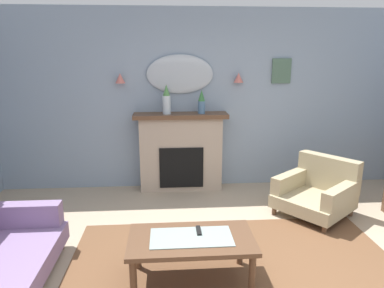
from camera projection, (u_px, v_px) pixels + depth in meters
The scene contains 12 objects.
wall_back at pixel (208, 100), 5.30m from camera, with size 7.22×0.10×2.64m, color #8C9EB2.
patterned_rug at pixel (240, 283), 3.15m from camera, with size 3.20×2.40×0.01m, color brown.
fireplace at pixel (181, 153), 5.24m from camera, with size 1.36×0.36×1.16m.
mantel_vase_left at pixel (167, 100), 5.00m from camera, with size 0.12×0.12×0.42m.
mantel_vase_centre at pixel (202, 102), 5.05m from camera, with size 0.10×0.10×0.34m.
wall_mirror at pixel (180, 74), 5.10m from camera, with size 0.96×0.06×0.56m, color #B2BCC6.
wall_sconce_left at pixel (120, 78), 5.00m from camera, with size 0.14×0.14×0.14m, color #D17066.
wall_sconce_right at pixel (239, 78), 5.12m from camera, with size 0.14×0.14×0.14m, color #D17066.
framed_picture at pixel (281, 71), 5.20m from camera, with size 0.28×0.03×0.36m, color #4C6B56.
coffee_table at pixel (191, 243), 3.09m from camera, with size 1.10×0.60×0.45m.
tv_remote at pixel (199, 231), 3.17m from camera, with size 0.04×0.16×0.02m, color black.
armchair_beside_couch at pixel (318, 190), 4.50m from camera, with size 1.14×1.14×0.71m.
Camera 1 is at (-0.63, -2.51, 1.99)m, focal length 33.04 mm.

